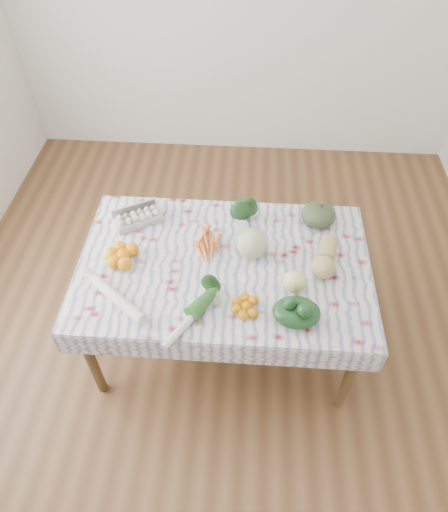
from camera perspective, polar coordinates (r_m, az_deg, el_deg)
The scene contains 16 objects.
ground at distance 3.20m, azimuth 0.00°, elevation -9.86°, with size 4.50×4.50×0.00m, color brown.
dining_table at distance 2.65m, azimuth 0.00°, elevation -2.05°, with size 1.60×1.00×0.75m.
tablecloth at distance 2.59m, azimuth 0.00°, elevation -0.95°, with size 1.66×1.06×0.01m, color silver.
egg_carton at distance 2.83m, azimuth -10.64°, elevation 4.57°, with size 0.28×0.11×0.08m, color #B7B6B1.
carrot_bunch at distance 2.65m, azimuth -2.16°, elevation 1.20°, with size 0.22×0.20×0.04m, color orange.
kale_bunch at distance 2.76m, azimuth 2.77°, elevation 5.14°, with size 0.17×0.15×0.15m, color #1A3D1A.
kabocha_squash at distance 2.83m, azimuth 11.75°, elevation 5.11°, with size 0.21×0.21×0.14m, color #374927.
cabbage at distance 2.57m, azimuth 3.56°, elevation 1.62°, with size 0.18×0.18×0.18m, color #B0C384.
butternut_squash at distance 2.60m, azimuth 12.61°, elevation -0.03°, with size 0.13×0.28×0.13m, color tan.
orange_cluster at distance 2.63m, azimuth -12.52°, elevation 0.06°, with size 0.25×0.25×0.08m, color orange.
broccoli at distance 2.42m, azimuth -1.69°, elevation -3.93°, with size 0.13×0.13×0.10m, color #1B451A.
mandarin_cluster at distance 2.37m, azimuth 2.81°, elevation -6.23°, with size 0.19×0.19×0.06m, color orange.
grapefruit at distance 2.45m, azimuth 8.81°, elevation -3.17°, with size 0.12×0.12×0.12m, color #E9DC7C.
spinach_bag at distance 2.34m, azimuth 9.06°, elevation -6.97°, with size 0.24×0.19×0.11m, color black.
daikon at distance 2.46m, azimuth -13.24°, elevation -5.17°, with size 0.06×0.06×0.42m, color white.
leek at distance 2.33m, azimuth -4.27°, elevation -7.85°, with size 0.05×0.05×0.41m, color silver.
Camera 1 is at (0.12, -1.70, 2.71)m, focal length 32.00 mm.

